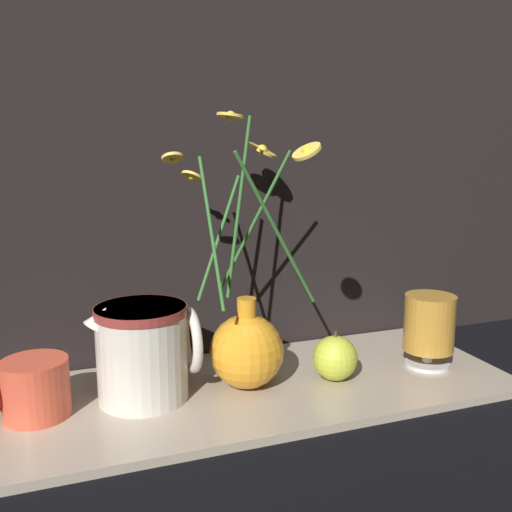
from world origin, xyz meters
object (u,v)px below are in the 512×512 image
(yellow_mug, at_px, (34,388))
(tea_glass, at_px, (429,325))
(vase_with_flowers, at_px, (247,342))
(orange_fruit, at_px, (335,358))
(ceramic_pitcher, at_px, (144,348))

(yellow_mug, distance_m, tea_glass, 0.59)
(vase_with_flowers, relative_size, orange_fruit, 5.21)
(tea_glass, relative_size, orange_fruit, 1.54)
(ceramic_pitcher, distance_m, orange_fruit, 0.28)
(ceramic_pitcher, height_order, tea_glass, ceramic_pitcher)
(vase_with_flowers, height_order, ceramic_pitcher, vase_with_flowers)
(ceramic_pitcher, xyz_separation_m, tea_glass, (0.44, -0.04, -0.01))
(vase_with_flowers, bearing_deg, orange_fruit, -9.66)
(tea_glass, bearing_deg, vase_with_flowers, 175.16)
(yellow_mug, xyz_separation_m, tea_glass, (0.58, -0.03, 0.03))
(vase_with_flowers, bearing_deg, tea_glass, -4.84)
(yellow_mug, bearing_deg, ceramic_pitcher, 1.86)
(yellow_mug, relative_size, ceramic_pitcher, 0.63)
(ceramic_pitcher, height_order, orange_fruit, ceramic_pitcher)
(vase_with_flowers, relative_size, ceramic_pitcher, 2.61)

